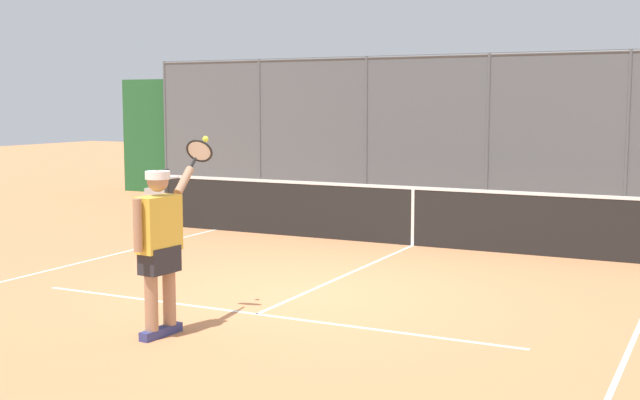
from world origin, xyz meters
TOP-DOWN VIEW (x-y plane):
  - ground_plane at (0.00, 0.00)m, footprint 60.00×60.00m
  - court_line_markings at (0.00, 1.37)m, footprint 7.62×8.95m
  - fence_backdrop at (-0.00, -8.88)m, footprint 19.34×1.37m
  - tennis_net at (0.00, -3.82)m, footprint 9.80×0.09m
  - tennis_player at (0.41, 2.23)m, footprint 0.40×1.40m

SIDE VIEW (x-z plane):
  - ground_plane at x=0.00m, z-range 0.00..0.00m
  - court_line_markings at x=0.00m, z-range 0.00..0.01m
  - tennis_net at x=0.00m, z-range -0.04..1.03m
  - tennis_player at x=0.41m, z-range -0.01..1.93m
  - fence_backdrop at x=0.00m, z-range -0.22..3.08m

